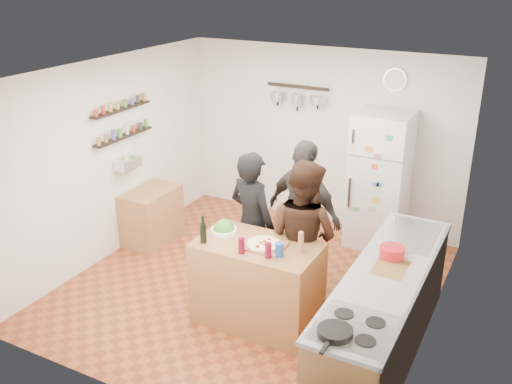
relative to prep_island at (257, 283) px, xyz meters
The scene contains 26 objects.
room_shell 1.32m from the prep_island, 111.19° to the left, with size 4.20×4.20×4.20m.
prep_island is the anchor object (origin of this frame).
pizza_board 0.47m from the prep_island, 14.04° to the right, with size 0.42×0.34×0.02m, color brown.
pizza 0.49m from the prep_island, 14.04° to the right, with size 0.34×0.34×0.02m, color beige.
salad_bowl 0.64m from the prep_island, behind, with size 0.27×0.27×0.05m, color white.
wine_bottle 0.78m from the prep_island, 156.25° to the right, with size 0.07×0.07×0.20m, color black.
wine_glass_near 0.59m from the prep_island, 101.77° to the right, with size 0.06×0.06×0.16m, color #5A0717.
wine_glass_far 0.61m from the prep_island, 42.27° to the right, with size 0.06×0.06×0.15m, color #5A071E.
pepper_mill 0.71m from the prep_island, ahead, with size 0.06×0.06×0.18m, color #AA6947.
salt_canister 0.61m from the prep_island, 21.80° to the right, with size 0.08×0.08×0.13m, color #1B4397.
person_left 0.76m from the prep_island, 122.76° to the left, with size 0.61×0.40×1.66m, color black.
person_center 0.68m from the prep_island, 57.20° to the left, with size 0.83×0.65×1.71m, color black.
person_back 1.07m from the prep_island, 85.10° to the left, with size 1.02×0.42×1.73m, color #2F2C29.
counter_run 1.32m from the prep_island, ahead, with size 0.63×2.63×0.90m, color #9E7042.
stove_top 1.66m from the prep_island, 34.44° to the right, with size 0.60×0.62×0.02m, color white.
skillet 1.69m from the prep_island, 41.21° to the right, with size 0.27×0.27×0.05m, color black.
sink 1.66m from the prep_island, 34.20° to the left, with size 0.50×0.80×0.03m, color silver.
cutting_board 1.40m from the prep_island, ahead, with size 0.30×0.40×0.02m, color olive.
red_bowl 1.41m from the prep_island, 15.66° to the left, with size 0.24×0.24×0.10m, color red.
fridge 2.45m from the prep_island, 76.38° to the left, with size 0.70×0.68×1.80m, color white.
wall_clock 3.22m from the prep_island, 78.01° to the left, with size 0.30×0.30×0.03m, color silver.
spice_shelf_lower 2.66m from the prep_island, 161.00° to the left, with size 0.12×1.00×0.03m, color black.
spice_shelf_upper 2.81m from the prep_island, 161.00° to the left, with size 0.12×1.00×0.03m, color black.
produce_basket 2.51m from the prep_island, 160.77° to the left, with size 0.18×0.35×0.14m, color silver.
side_table 2.35m from the prep_island, 154.78° to the left, with size 0.50×0.80×0.73m, color #AB7D48.
pot_rack 3.08m from the prep_island, 105.74° to the left, with size 0.90×0.04×0.04m, color black.
Camera 1 is at (2.73, -5.12, 3.56)m, focal length 40.00 mm.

